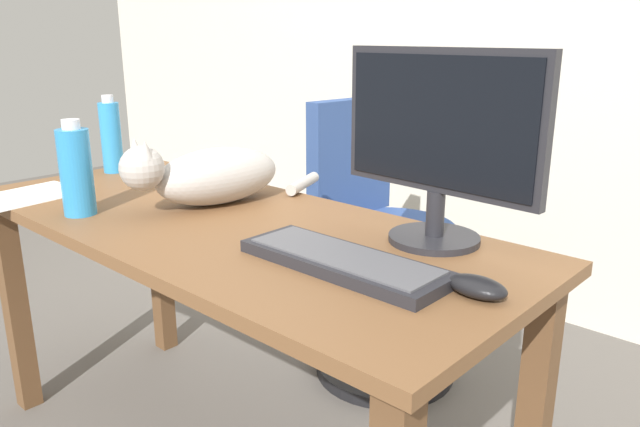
% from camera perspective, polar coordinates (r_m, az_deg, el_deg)
% --- Properties ---
extents(desk, '(1.55, 0.64, 0.71)m').
position_cam_1_polar(desk, '(1.56, -8.84, -4.23)').
color(desk, brown).
rests_on(desk, ground_plane).
extents(office_chair, '(0.48, 0.48, 0.94)m').
position_cam_1_polar(office_chair, '(2.12, 5.34, -4.18)').
color(office_chair, black).
rests_on(office_chair, ground_plane).
extents(monitor, '(0.48, 0.20, 0.41)m').
position_cam_1_polar(monitor, '(1.32, 11.03, 6.76)').
color(monitor, '#232328').
rests_on(monitor, desk).
extents(keyboard, '(0.44, 0.15, 0.03)m').
position_cam_1_polar(keyboard, '(1.20, 2.18, -4.45)').
color(keyboard, '#232328').
rests_on(keyboard, desk).
extents(cat, '(0.23, 0.61, 0.20)m').
position_cam_1_polar(cat, '(1.65, -10.15, 3.58)').
color(cat, '#B2ADA8').
rests_on(cat, desk).
extents(computer_mouse, '(0.11, 0.06, 0.04)m').
position_cam_1_polar(computer_mouse, '(1.10, 14.45, -6.64)').
color(computer_mouse, black).
rests_on(computer_mouse, desk).
extents(paper_sheet, '(0.24, 0.32, 0.00)m').
position_cam_1_polar(paper_sheet, '(1.92, -25.65, 1.50)').
color(paper_sheet, white).
rests_on(paper_sheet, desk).
extents(water_bottle, '(0.07, 0.07, 0.25)m').
position_cam_1_polar(water_bottle, '(2.13, -18.89, 6.80)').
color(water_bottle, '#2D8CD1').
rests_on(water_bottle, desk).
extents(spray_bottle, '(0.08, 0.08, 0.24)m').
position_cam_1_polar(spray_bottle, '(1.64, -21.78, 3.70)').
color(spray_bottle, '#2D8CD1').
rests_on(spray_bottle, desk).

